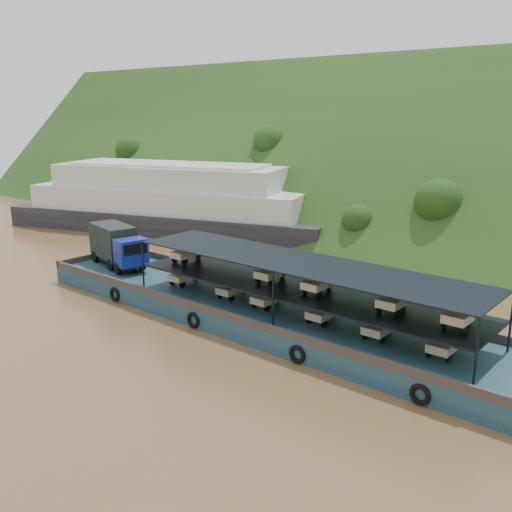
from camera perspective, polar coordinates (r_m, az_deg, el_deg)
The scene contains 4 objects.
ground at distance 38.15m, azimuth -0.58°, elevation -6.01°, with size 160.00×160.00×0.00m, color brown.
hillside at distance 68.64m, azimuth 19.29°, elevation 2.44°, with size 140.00×28.00×28.00m, color #1B3413.
cargo_barge at distance 37.64m, azimuth -1.39°, elevation -4.53°, with size 35.00×7.18×4.54m.
passenger_ferry at distance 65.51m, azimuth -8.68°, elevation 5.46°, with size 38.26×20.90×7.54m.
Camera 1 is at (23.16, -27.22, 13.36)m, focal length 40.00 mm.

